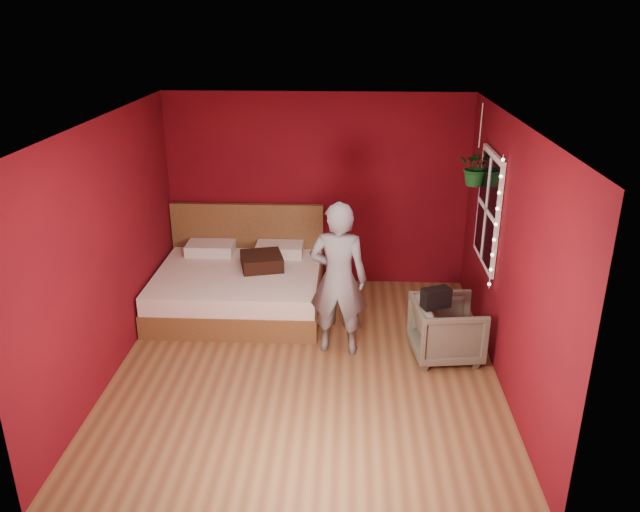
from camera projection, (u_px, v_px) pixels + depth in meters
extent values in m
plane|color=brown|center=(307.00, 365.00, 6.71)|extent=(4.50, 4.50, 0.00)
cube|color=#650A11|center=(317.00, 191.00, 8.32)|extent=(4.00, 0.02, 2.60)
cube|color=#650A11|center=(282.00, 376.00, 4.13)|extent=(4.00, 0.02, 2.60)
cube|color=#650A11|center=(108.00, 249.00, 6.31)|extent=(0.02, 4.50, 2.60)
cube|color=#650A11|center=(509.00, 256.00, 6.14)|extent=(0.02, 4.50, 2.60)
cube|color=white|center=(304.00, 120.00, 5.74)|extent=(4.00, 4.50, 0.02)
cube|color=white|center=(488.00, 209.00, 6.90)|extent=(0.04, 0.97, 1.27)
cube|color=black|center=(487.00, 209.00, 6.90)|extent=(0.02, 0.85, 1.15)
cube|color=white|center=(487.00, 209.00, 6.90)|extent=(0.03, 0.05, 1.15)
cube|color=white|center=(487.00, 209.00, 6.90)|extent=(0.03, 0.85, 0.05)
cylinder|color=silver|center=(496.00, 224.00, 6.41)|extent=(0.01, 0.01, 1.45)
sphere|color=#FFF2CC|center=(489.00, 284.00, 6.66)|extent=(0.04, 0.04, 0.04)
sphere|color=#FFF2CC|center=(491.00, 270.00, 6.60)|extent=(0.04, 0.04, 0.04)
sphere|color=#FFF2CC|center=(492.00, 255.00, 6.54)|extent=(0.04, 0.04, 0.04)
sphere|color=#FFF2CC|center=(494.00, 240.00, 6.48)|extent=(0.04, 0.04, 0.04)
sphere|color=#FFF2CC|center=(496.00, 224.00, 6.41)|extent=(0.04, 0.04, 0.04)
sphere|color=#FFF2CC|center=(498.00, 209.00, 6.35)|extent=(0.04, 0.04, 0.04)
sphere|color=#FFF2CC|center=(499.00, 193.00, 6.29)|extent=(0.04, 0.04, 0.04)
sphere|color=#FFF2CC|center=(501.00, 176.00, 6.23)|extent=(0.04, 0.04, 0.04)
sphere|color=#FFF2CC|center=(503.00, 160.00, 6.16)|extent=(0.04, 0.04, 0.04)
cube|color=brown|center=(239.00, 298.00, 7.92)|extent=(2.06, 1.75, 0.29)
cube|color=silver|center=(238.00, 279.00, 7.83)|extent=(2.02, 1.72, 0.23)
cube|color=brown|center=(248.00, 244.00, 8.54)|extent=(2.06, 0.08, 1.14)
cube|color=silver|center=(210.00, 248.00, 8.32)|extent=(0.62, 0.39, 0.14)
cube|color=silver|center=(280.00, 249.00, 8.28)|extent=(0.62, 0.39, 0.14)
imported|color=slate|center=(338.00, 279.00, 6.68)|extent=(0.67, 0.48, 1.73)
imported|color=#5F5E4B|center=(447.00, 329.00, 6.76)|extent=(0.81, 0.79, 0.66)
cube|color=black|center=(436.00, 298.00, 6.48)|extent=(0.33, 0.25, 0.21)
cube|color=black|center=(262.00, 261.00, 7.85)|extent=(0.61, 0.61, 0.18)
cylinder|color=silver|center=(481.00, 125.00, 6.94)|extent=(0.01, 0.01, 0.49)
imported|color=#1B5F21|center=(477.00, 167.00, 7.12)|extent=(0.45, 0.41, 0.44)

